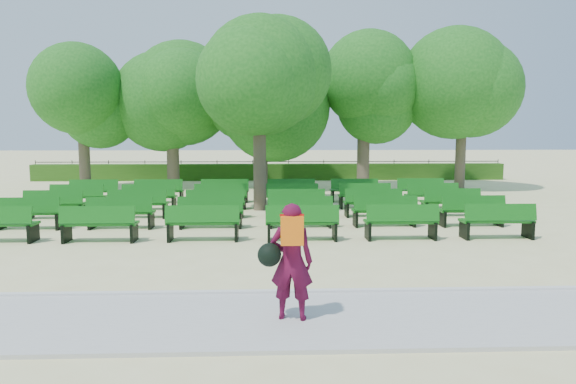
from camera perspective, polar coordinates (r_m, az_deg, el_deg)
name	(u,v)px	position (r m, az deg, el deg)	size (l,w,h in m)	color
ground	(273,226)	(14.66, -1.69, -3.82)	(120.00, 120.00, 0.00)	beige
paving	(277,320)	(7.49, -1.19, -14.01)	(30.00, 2.20, 0.06)	#B9B8B4
curb	(276,293)	(8.57, -1.33, -11.17)	(30.00, 0.12, 0.10)	silver
hedge	(271,172)	(28.50, -1.94, 2.24)	(26.00, 0.70, 0.90)	#295516
fence	(271,179)	(28.93, -1.94, 1.41)	(26.00, 0.10, 1.02)	black
tree_line	(271,188)	(24.55, -1.89, 0.46)	(21.80, 6.80, 7.04)	#226B1D
bench_array	(256,214)	(16.20, -3.53, -2.48)	(1.81, 0.62, 1.13)	#106013
tree_among	(259,90)	(17.58, -3.22, 11.29)	(4.26, 4.26, 6.02)	brown
person	(290,260)	(7.19, 0.19, -7.53)	(0.80, 0.51, 1.65)	#4D0B27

